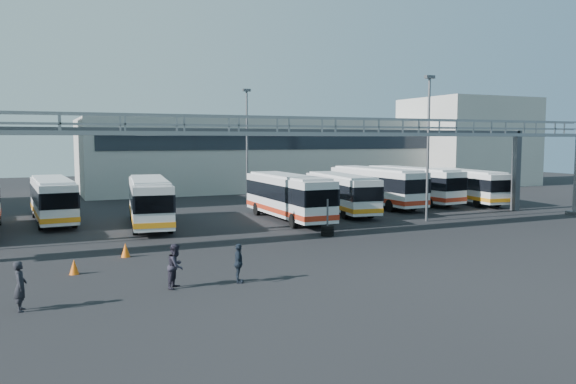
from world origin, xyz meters
name	(u,v)px	position (x,y,z in m)	size (l,w,h in m)	color
ground	(323,254)	(0.00, 0.00, 0.00)	(140.00, 140.00, 0.00)	black
gantry	(277,144)	(0.00, 5.87, 5.51)	(51.40, 5.15, 7.10)	gray
warehouse	(264,154)	(12.00, 38.00, 4.00)	(42.00, 14.00, 8.00)	#9E9E99
building_right	(467,142)	(38.00, 32.00, 5.50)	(14.00, 12.00, 11.00)	#B2B2AD
light_pole_mid	(428,140)	(12.00, 7.00, 5.73)	(0.70, 0.35, 10.21)	#4C4F54
light_pole_back	(247,140)	(4.00, 22.00, 5.73)	(0.70, 0.35, 10.21)	#4C4F54
bus_2	(53,198)	(-12.16, 17.27, 1.71)	(2.92, 10.32, 3.10)	silver
bus_3	(150,200)	(-6.31, 12.79, 1.76)	(3.76, 10.71, 3.18)	silver
bus_5	(288,195)	(3.24, 11.47, 1.81)	(2.64, 10.82, 3.28)	silver
bus_6	(341,192)	(8.63, 13.32, 1.70)	(3.56, 10.31, 3.07)	silver
bus_7	(376,185)	(13.60, 15.90, 1.86)	(2.99, 11.13, 3.35)	silver
bus_8	(412,184)	(17.89, 16.66, 1.81)	(3.59, 10.97, 3.27)	silver
bus_9	(466,185)	(22.43, 14.75, 1.68)	(3.44, 10.21, 3.04)	silver
pedestrian_a	(20,286)	(-13.79, -4.32, 0.86)	(0.63, 0.41, 1.72)	black
pedestrian_b	(176,266)	(-8.32, -3.51, 0.87)	(0.85, 0.66, 1.75)	#23212D
pedestrian_d	(239,263)	(-5.83, -3.78, 0.80)	(0.94, 0.39, 1.60)	#1B2532
cone_left	(74,267)	(-11.81, 0.49, 0.32)	(0.41, 0.41, 0.65)	#E05B0C
cone_right	(125,250)	(-9.27, 3.24, 0.35)	(0.44, 0.44, 0.71)	#E05B0C
tire_stack	(327,230)	(2.69, 4.50, 0.38)	(0.78, 0.78, 2.23)	black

